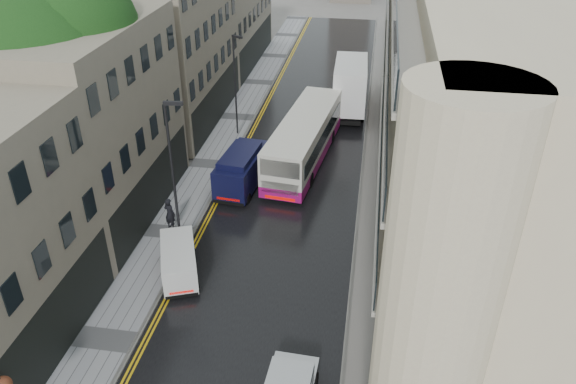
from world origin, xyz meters
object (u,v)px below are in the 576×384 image
(navy_van, at_px, (217,180))
(lamp_post_far, at_px, (235,86))
(lamp_post_near, at_px, (173,180))
(tree_far, at_px, (141,49))
(white_lorry, at_px, (335,94))
(tree_near, at_px, (41,106))
(white_van, at_px, (164,281))
(pedestrian, at_px, (170,214))
(cream_bus, at_px, (273,160))

(navy_van, distance_m, lamp_post_far, 9.77)
(lamp_post_near, relative_size, lamp_post_far, 1.12)
(tree_far, relative_size, white_lorry, 1.49)
(tree_far, height_order, white_lorry, tree_far)
(lamp_post_near, bearing_deg, tree_near, 158.78)
(white_lorry, height_order, navy_van, white_lorry)
(tree_near, xyz_separation_m, white_lorry, (14.36, 16.66, -4.73))
(tree_far, height_order, lamp_post_far, tree_far)
(tree_far, xyz_separation_m, white_van, (7.90, -18.77, -5.34))
(tree_near, relative_size, navy_van, 2.66)
(lamp_post_far, bearing_deg, white_van, -65.95)
(lamp_post_far, bearing_deg, tree_far, -161.30)
(lamp_post_near, bearing_deg, pedestrian, 118.38)
(white_lorry, relative_size, lamp_post_far, 1.12)
(tree_near, relative_size, cream_bus, 1.16)
(white_lorry, bearing_deg, navy_van, -116.17)
(white_van, height_order, lamp_post_far, lamp_post_far)
(pedestrian, bearing_deg, tree_near, 17.00)
(white_lorry, height_order, lamp_post_near, lamp_post_near)
(navy_van, xyz_separation_m, pedestrian, (-1.74, -3.72, -0.25))
(tree_far, relative_size, navy_van, 2.39)
(pedestrian, bearing_deg, lamp_post_near, 145.56)
(white_lorry, height_order, white_van, white_lorry)
(tree_near, height_order, lamp_post_near, tree_near)
(white_van, bearing_deg, tree_far, 91.86)
(tree_near, distance_m, white_van, 11.72)
(white_van, xyz_separation_m, lamp_post_near, (-0.45, 3.73, 3.40))
(cream_bus, bearing_deg, white_lorry, 80.93)
(tree_far, bearing_deg, white_van, -67.18)
(cream_bus, relative_size, navy_van, 2.29)
(cream_bus, xyz_separation_m, pedestrian, (-4.70, -6.34, -0.55))
(pedestrian, bearing_deg, white_van, 127.14)
(cream_bus, bearing_deg, lamp_post_far, 127.21)
(cream_bus, distance_m, lamp_post_far, 8.16)
(navy_van, distance_m, lamp_post_near, 6.11)
(white_lorry, distance_m, lamp_post_near, 19.94)
(white_lorry, bearing_deg, pedestrian, -116.36)
(pedestrian, distance_m, lamp_post_far, 13.41)
(pedestrian, relative_size, lamp_post_near, 0.23)
(pedestrian, bearing_deg, cream_bus, -105.84)
(navy_van, bearing_deg, lamp_post_far, 102.20)
(tree_near, bearing_deg, white_van, -35.14)
(cream_bus, distance_m, white_van, 12.11)
(cream_bus, xyz_separation_m, lamp_post_far, (-3.99, 6.77, 2.21))
(tree_near, height_order, lamp_post_far, tree_near)
(white_lorry, bearing_deg, lamp_post_far, -152.44)
(lamp_post_near, distance_m, lamp_post_far, 14.73)
(pedestrian, relative_size, lamp_post_far, 0.26)
(pedestrian, height_order, lamp_post_near, lamp_post_near)
(cream_bus, relative_size, pedestrian, 6.11)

